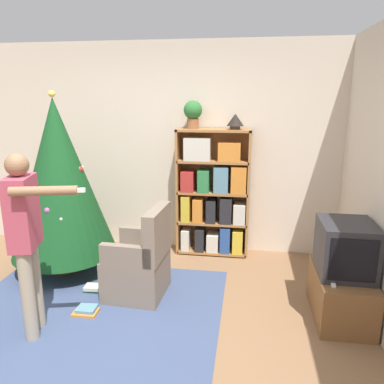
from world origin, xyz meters
The scene contains 14 objects.
ground_plane centered at (0.00, 0.00, 0.00)m, with size 14.00×14.00×0.00m, color #846042.
wall_back centered at (0.00, 2.14, 1.30)m, with size 8.00×0.10×2.60m.
area_rug centered at (-0.42, 0.42, 0.00)m, with size 2.42×1.96×0.01m.
bookshelf centered at (0.58, 1.93, 0.76)m, with size 0.89×0.28×1.57m.
tv_stand centered at (1.85, 0.68, 0.22)m, with size 0.46×0.78×0.43m.
television centered at (1.85, 0.67, 0.67)m, with size 0.45×0.52×0.47m.
game_remote centered at (1.72, 0.44, 0.44)m, with size 0.04×0.12×0.02m.
christmas_tree centered at (-1.05, 1.20, 1.08)m, with size 1.15×1.15×2.01m.
armchair centered at (-0.04, 0.79, 0.32)m, with size 0.60×0.59×0.92m.
standing_person centered at (-0.74, 0.05, 0.90)m, with size 0.70×0.46×1.53m.
potted_plant centered at (0.32, 1.93, 1.76)m, with size 0.22×0.22×0.33m.
table_lamp centered at (0.82, 1.93, 1.67)m, with size 0.20×0.20×0.18m.
book_pile_near_tree centered at (-0.55, 0.77, 0.03)m, with size 0.20×0.14×0.06m.
book_pile_by_chair centered at (-0.44, 0.37, 0.03)m, with size 0.22×0.17×0.06m.
Camera 1 is at (0.98, -2.52, 1.95)m, focal length 35.00 mm.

